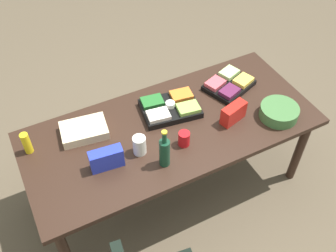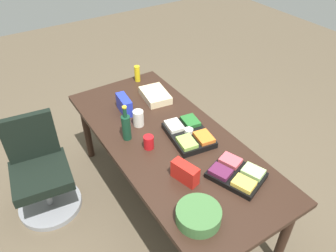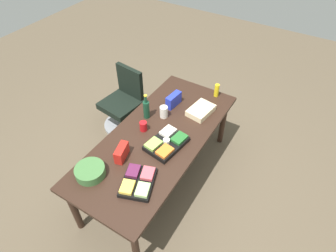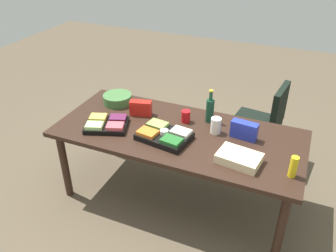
{
  "view_description": "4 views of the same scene",
  "coord_description": "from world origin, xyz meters",
  "px_view_note": "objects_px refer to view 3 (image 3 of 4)",
  "views": [
    {
      "loc": [
        0.9,
        1.71,
        2.8
      ],
      "look_at": [
        0.06,
        0.06,
        0.83
      ],
      "focal_mm": 41.79,
      "sensor_mm": 36.0,
      "label": 1
    },
    {
      "loc": [
        -1.71,
        1.1,
        2.45
      ],
      "look_at": [
        0.06,
        -0.03,
        0.82
      ],
      "focal_mm": 35.02,
      "sensor_mm": 36.0,
      "label": 2
    },
    {
      "loc": [
        -1.77,
        -1.21,
        2.94
      ],
      "look_at": [
        0.1,
        -0.06,
        0.84
      ],
      "focal_mm": 30.64,
      "sensor_mm": 36.0,
      "label": 3
    },
    {
      "loc": [
        0.91,
        -2.37,
        2.35
      ],
      "look_at": [
        -0.05,
        -0.09,
        0.84
      ],
      "focal_mm": 37.13,
      "sensor_mm": 36.0,
      "label": 4
    }
  ],
  "objects_px": {
    "veggie_tray": "(166,143)",
    "salad_bowl": "(90,171)",
    "chip_bag_blue": "(174,100)",
    "mustard_bottle": "(217,90)",
    "fruit_platter": "(138,182)",
    "red_solo_cup": "(144,126)",
    "wine_bottle": "(146,109)",
    "sheet_cake": "(201,110)",
    "office_chair": "(124,106)",
    "mayo_jar": "(164,112)",
    "chip_bag_red": "(122,153)",
    "conference_table": "(158,141)"
  },
  "relations": [
    {
      "from": "wine_bottle",
      "to": "sheet_cake",
      "type": "relative_size",
      "value": 0.97
    },
    {
      "from": "office_chair",
      "to": "chip_bag_red",
      "type": "height_order",
      "value": "office_chair"
    },
    {
      "from": "salad_bowl",
      "to": "conference_table",
      "type": "bearing_deg",
      "value": -19.48
    },
    {
      "from": "fruit_platter",
      "to": "sheet_cake",
      "type": "xyz_separation_m",
      "value": [
        1.19,
        -0.04,
        0.0
      ]
    },
    {
      "from": "mayo_jar",
      "to": "mustard_bottle",
      "type": "height_order",
      "value": "mustard_bottle"
    },
    {
      "from": "conference_table",
      "to": "chip_bag_red",
      "type": "distance_m",
      "value": 0.48
    },
    {
      "from": "sheet_cake",
      "to": "office_chair",
      "type": "bearing_deg",
      "value": 90.54
    },
    {
      "from": "mayo_jar",
      "to": "chip_bag_blue",
      "type": "bearing_deg",
      "value": 2.93
    },
    {
      "from": "chip_bag_blue",
      "to": "wine_bottle",
      "type": "relative_size",
      "value": 0.71
    },
    {
      "from": "office_chair",
      "to": "wine_bottle",
      "type": "xyz_separation_m",
      "value": [
        -0.38,
        -0.68,
        0.52
      ]
    },
    {
      "from": "office_chair",
      "to": "fruit_platter",
      "type": "relative_size",
      "value": 2.05
    },
    {
      "from": "wine_bottle",
      "to": "chip_bag_blue",
      "type": "bearing_deg",
      "value": -23.62
    },
    {
      "from": "fruit_platter",
      "to": "mustard_bottle",
      "type": "xyz_separation_m",
      "value": [
        1.58,
        -0.06,
        0.05
      ]
    },
    {
      "from": "red_solo_cup",
      "to": "chip_bag_red",
      "type": "relative_size",
      "value": 0.55
    },
    {
      "from": "salad_bowl",
      "to": "mayo_jar",
      "type": "bearing_deg",
      "value": -8.23
    },
    {
      "from": "salad_bowl",
      "to": "chip_bag_red",
      "type": "xyz_separation_m",
      "value": [
        0.32,
        -0.12,
        0.02
      ]
    },
    {
      "from": "wine_bottle",
      "to": "conference_table",
      "type": "bearing_deg",
      "value": -125.05
    },
    {
      "from": "office_chair",
      "to": "veggie_tray",
      "type": "xyz_separation_m",
      "value": [
        -0.64,
        -1.1,
        0.44
      ]
    },
    {
      "from": "office_chair",
      "to": "wine_bottle",
      "type": "bearing_deg",
      "value": -118.99
    },
    {
      "from": "office_chair",
      "to": "sheet_cake",
      "type": "distance_m",
      "value": 1.25
    },
    {
      "from": "red_solo_cup",
      "to": "wine_bottle",
      "type": "xyz_separation_m",
      "value": [
        0.19,
        0.09,
        0.06
      ]
    },
    {
      "from": "veggie_tray",
      "to": "sheet_cake",
      "type": "relative_size",
      "value": 1.43
    },
    {
      "from": "veggie_tray",
      "to": "salad_bowl",
      "type": "relative_size",
      "value": 1.63
    },
    {
      "from": "wine_bottle",
      "to": "chip_bag_red",
      "type": "height_order",
      "value": "wine_bottle"
    },
    {
      "from": "chip_bag_blue",
      "to": "chip_bag_red",
      "type": "height_order",
      "value": "chip_bag_blue"
    },
    {
      "from": "red_solo_cup",
      "to": "wine_bottle",
      "type": "height_order",
      "value": "wine_bottle"
    },
    {
      "from": "veggie_tray",
      "to": "chip_bag_red",
      "type": "xyz_separation_m",
      "value": [
        -0.37,
        0.29,
        0.03
      ]
    },
    {
      "from": "chip_bag_blue",
      "to": "mustard_bottle",
      "type": "xyz_separation_m",
      "value": [
        0.43,
        -0.36,
        0.01
      ]
    },
    {
      "from": "red_solo_cup",
      "to": "salad_bowl",
      "type": "relative_size",
      "value": 0.39
    },
    {
      "from": "red_solo_cup",
      "to": "chip_bag_red",
      "type": "distance_m",
      "value": 0.44
    },
    {
      "from": "red_solo_cup",
      "to": "wine_bottle",
      "type": "distance_m",
      "value": 0.22
    },
    {
      "from": "chip_bag_blue",
      "to": "mustard_bottle",
      "type": "bearing_deg",
      "value": -40.04
    },
    {
      "from": "fruit_platter",
      "to": "chip_bag_red",
      "type": "bearing_deg",
      "value": 61.2
    },
    {
      "from": "mayo_jar",
      "to": "chip_bag_red",
      "type": "bearing_deg",
      "value": 177.68
    },
    {
      "from": "mustard_bottle",
      "to": "salad_bowl",
      "type": "relative_size",
      "value": 0.59
    },
    {
      "from": "conference_table",
      "to": "chip_bag_red",
      "type": "height_order",
      "value": "chip_bag_red"
    },
    {
      "from": "veggie_tray",
      "to": "salad_bowl",
      "type": "height_order",
      "value": "salad_bowl"
    },
    {
      "from": "veggie_tray",
      "to": "fruit_platter",
      "type": "height_order",
      "value": "veggie_tray"
    },
    {
      "from": "salad_bowl",
      "to": "veggie_tray",
      "type": "bearing_deg",
      "value": -31.05
    },
    {
      "from": "veggie_tray",
      "to": "mayo_jar",
      "type": "xyz_separation_m",
      "value": [
        0.37,
        0.26,
        0.03
      ]
    },
    {
      "from": "fruit_platter",
      "to": "red_solo_cup",
      "type": "bearing_deg",
      "value": 30.72
    },
    {
      "from": "mustard_bottle",
      "to": "sheet_cake",
      "type": "height_order",
      "value": "mustard_bottle"
    },
    {
      "from": "salad_bowl",
      "to": "chip_bag_red",
      "type": "height_order",
      "value": "chip_bag_red"
    },
    {
      "from": "conference_table",
      "to": "fruit_platter",
      "type": "distance_m",
      "value": 0.64
    },
    {
      "from": "wine_bottle",
      "to": "sheet_cake",
      "type": "bearing_deg",
      "value": -51.91
    },
    {
      "from": "red_solo_cup",
      "to": "chip_bag_red",
      "type": "height_order",
      "value": "chip_bag_red"
    },
    {
      "from": "mayo_jar",
      "to": "fruit_platter",
      "type": "height_order",
      "value": "mayo_jar"
    },
    {
      "from": "chip_bag_blue",
      "to": "red_solo_cup",
      "type": "height_order",
      "value": "chip_bag_blue"
    },
    {
      "from": "mayo_jar",
      "to": "office_chair",
      "type": "bearing_deg",
      "value": 72.22
    },
    {
      "from": "mayo_jar",
      "to": "chip_bag_red",
      "type": "relative_size",
      "value": 0.7
    }
  ]
}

